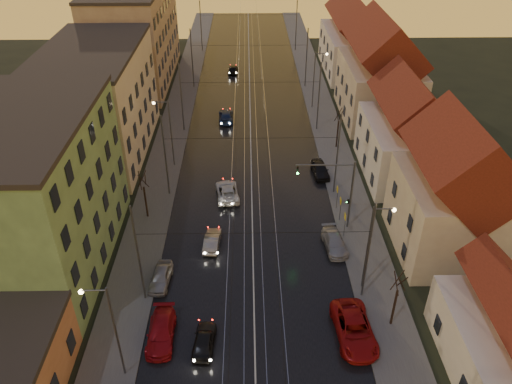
{
  "coord_description": "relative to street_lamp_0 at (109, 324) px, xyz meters",
  "views": [
    {
      "loc": [
        -0.34,
        -19.58,
        28.83
      ],
      "look_at": [
        0.36,
        19.24,
        3.32
      ],
      "focal_mm": 35.0,
      "sensor_mm": 36.0,
      "label": 1
    }
  ],
  "objects": [
    {
      "name": "street_lamp_1",
      "position": [
        18.21,
        8.0,
        0.0
      ],
      "size": [
        1.75,
        0.32,
        8.0
      ],
      "color": "#595B60",
      "rests_on": "ground"
    },
    {
      "name": "parked_right_2",
      "position": [
        16.7,
        25.68,
        -4.2
      ],
      "size": [
        1.99,
        4.18,
        1.38
      ],
      "primitive_type": "imported",
      "rotation": [
        0.0,
        0.0,
        0.09
      ],
      "color": "black",
      "rests_on": "ground"
    },
    {
      "name": "tram_rail_2",
      "position": [
        9.87,
        38.0,
        -4.83
      ],
      "size": [
        0.06,
        120.0,
        0.03
      ],
      "primitive_type": "cube",
      "color": "gray",
      "rests_on": "road"
    },
    {
      "name": "house_right_2",
      "position": [
        26.1,
        26.0,
        -0.24
      ],
      "size": [
        9.18,
        12.24,
        9.2
      ],
      "color": "silver",
      "rests_on": "ground"
    },
    {
      "name": "tram_rail_1",
      "position": [
        8.33,
        38.0,
        -4.83
      ],
      "size": [
        0.06,
        120.0,
        0.03
      ],
      "primitive_type": "cube",
      "color": "gray",
      "rests_on": "road"
    },
    {
      "name": "driving_car_3",
      "position": [
        5.84,
        39.9,
        -4.21
      ],
      "size": [
        2.06,
        4.72,
        1.35
      ],
      "primitive_type": "imported",
      "rotation": [
        0.0,
        0.0,
        3.18
      ],
      "color": "#1A2A4E",
      "rests_on": "ground"
    },
    {
      "name": "driving_car_0",
      "position": [
        5.5,
        2.25,
        -4.26
      ],
      "size": [
        1.75,
        3.75,
        1.24
      ],
      "primitive_type": "imported",
      "rotation": [
        0.0,
        0.0,
        3.06
      ],
      "color": "black",
      "rests_on": "ground"
    },
    {
      "name": "apartment_left_2",
      "position": [
        -8.4,
        32.0,
        1.11
      ],
      "size": [
        10.0,
        20.0,
        12.0
      ],
      "primitive_type": "cube",
      "color": "beige",
      "rests_on": "ground"
    },
    {
      "name": "house_right_3",
      "position": [
        26.1,
        41.0,
        0.92
      ],
      "size": [
        9.18,
        14.28,
        11.5
      ],
      "color": "#C0AC93",
      "rests_on": "ground"
    },
    {
      "name": "street_lamp_0",
      "position": [
        0.0,
        0.0,
        0.0
      ],
      "size": [
        1.75,
        0.32,
        8.0
      ],
      "color": "#595B60",
      "rests_on": "ground"
    },
    {
      "name": "sidewalk_right",
      "position": [
        19.1,
        38.0,
        -4.81
      ],
      "size": [
        4.0,
        120.0,
        0.15
      ],
      "primitive_type": "cube",
      "color": "#4C4C4C",
      "rests_on": "ground"
    },
    {
      "name": "bare_tree_2",
      "position": [
        19.51,
        32.0,
        -2.4
      ],
      "size": [
        1.09,
        1.09,
        5.11
      ],
      "color": "black",
      "rests_on": "ground"
    },
    {
      "name": "catenary_pole_r_3",
      "position": [
        17.7,
        37.0,
        -0.39
      ],
      "size": [
        0.16,
        0.16,
        9.0
      ],
      "primitive_type": "cylinder",
      "color": "#595B60",
      "rests_on": "ground"
    },
    {
      "name": "catenary_pole_l_3",
      "position": [
        0.5,
        37.0,
        -0.39
      ],
      "size": [
        0.16,
        0.16,
        9.0
      ],
      "primitive_type": "cylinder",
      "color": "#595B60",
      "rests_on": "ground"
    },
    {
      "name": "tram_rail_3",
      "position": [
        11.3,
        38.0,
        -4.83
      ],
      "size": [
        0.06,
        120.0,
        0.03
      ],
      "primitive_type": "cube",
      "color": "gray",
      "rests_on": "road"
    },
    {
      "name": "catenary_pole_r_1",
      "position": [
        17.7,
        7.0,
        -0.39
      ],
      "size": [
        0.16,
        0.16,
        9.0
      ],
      "primitive_type": "cylinder",
      "color": "#595B60",
      "rests_on": "ground"
    },
    {
      "name": "parked_left_2",
      "position": [
        2.36,
        3.02,
        -4.21
      ],
      "size": [
        1.95,
        4.67,
        1.35
      ],
      "primitive_type": "imported",
      "rotation": [
        0.0,
        0.0,
        0.01
      ],
      "color": "#A01017",
      "rests_on": "ground"
    },
    {
      "name": "sidewalk_left",
      "position": [
        -0.9,
        38.0,
        -4.81
      ],
      "size": [
        4.0,
        120.0,
        0.15
      ],
      "primitive_type": "cube",
      "color": "#4C4C4C",
      "rests_on": "ground"
    },
    {
      "name": "apartment_left_3",
      "position": [
        -8.4,
        56.0,
        2.11
      ],
      "size": [
        10.0,
        24.0,
        14.0
      ],
      "primitive_type": "cube",
      "color": "#91735D",
      "rests_on": "ground"
    },
    {
      "name": "tram_rail_0",
      "position": [
        6.9,
        38.0,
        -4.83
      ],
      "size": [
        0.06,
        120.0,
        0.03
      ],
      "primitive_type": "cube",
      "color": "gray",
      "rests_on": "road"
    },
    {
      "name": "parked_left_3",
      "position": [
        1.5,
        8.81,
        -4.24
      ],
      "size": [
        1.84,
        3.9,
        1.29
      ],
      "primitive_type": "imported",
      "rotation": [
        0.0,
        0.0,
        -0.09
      ],
      "color": "#9C9DA2",
      "rests_on": "ground"
    },
    {
      "name": "bare_tree_1",
      "position": [
        19.31,
        4.0,
        -2.4
      ],
      "size": [
        1.09,
        1.09,
        5.11
      ],
      "color": "black",
      "rests_on": "ground"
    },
    {
      "name": "house_right_4",
      "position": [
        26.1,
        59.0,
        0.16
      ],
      "size": [
        9.18,
        16.32,
        10.0
      ],
      "color": "silver",
      "rests_on": "ground"
    },
    {
      "name": "catenary_pole_r_5",
      "position": [
        17.7,
        70.0,
        -0.39
      ],
      "size": [
        0.16,
        0.16,
        9.0
      ],
      "primitive_type": "cylinder",
      "color": "#595B60",
      "rests_on": "ground"
    },
    {
      "name": "driving_car_1",
      "position": [
        5.47,
        13.51,
        -4.28
      ],
      "size": [
        1.59,
        3.8,
        1.22
      ],
      "primitive_type": "imported",
      "rotation": [
        0.0,
        0.0,
        3.06
      ],
      "color": "gray",
      "rests_on": "ground"
    },
    {
      "name": "catenary_pole_l_5",
      "position": [
        0.5,
        70.0,
        -0.39
      ],
      "size": [
        0.16,
        0.16,
        9.0
      ],
      "primitive_type": "cylinder",
      "color": "#595B60",
      "rests_on": "ground"
    },
    {
      "name": "driving_car_2",
      "position": [
        6.57,
        21.5,
        -4.23
      ],
      "size": [
        2.74,
        4.95,
        1.31
      ],
      "primitive_type": "imported",
      "rotation": [
        0.0,
        0.0,
        3.27
      ],
      "color": "silver",
      "rests_on": "ground"
    },
    {
      "name": "apartment_left_1",
      "position": [
        -8.4,
        12.0,
        1.61
      ],
      "size": [
        10.0,
        18.0,
        13.0
      ],
      "primitive_type": "cube",
      "color": "#5D7D50",
      "rests_on": "ground"
    },
    {
      "name": "parked_right_1",
      "position": [
        16.41,
        13.04,
        -4.26
      ],
      "size": [
        2.18,
        4.44,
        1.24
      ],
      "primitive_type": "imported",
      "rotation": [
        0.0,
        0.0,
        0.11
      ],
      "color": "#A1A2A7",
      "rests_on": "ground"
    },
    {
      "name": "catenary_pole_l_1",
      "position": [
        0.5,
        7.0,
        -0.39
      ],
      "size": [
        0.16,
        0.16,
        9.0
      ],
      "primitive_type": "cylinder",
      "color": "#595B60",
      "rests_on": "ground"
    },
    {
      "name": "catenary_pole_l_2",
      "position": [
        0.5,
        22.0,
        -0.39
      ],
      "size": [
        0.16,
        0.16,
        9.0
      ],
      "primitive_type": "cylinder",
      "color": "#595B60",
      "rests_on": "ground"
    },
    {
      "name": "parked_right_0",
      "position": [
        16.3,
        2.94,
        -4.1
      ],
      "size": [
        2.97,
        5.83,
        1.58
      ],
      "primitive_type": "imported",
      "rotation": [
        0.0,
        0.0,
        0.06
      ],
      "color": "#A11010",
      "rests_on": "ground"
    },
    {
      "name": "bare_tree_0",
      "position": [
        -1.09,
        18.0,
        -2.4
      ],
      "size": [
        1.09,
        1.09,
        5.11
      ],
      "color": "black",
      "rests_on": "ground"
    },
    {
      "name": "traffic_light_mast",
      "position": [
        17.1,
        16.0,
        -0.29
      ],
      "size": [
        5.3,
        0.32,
        7.2
      ],
      "color": "#595B60",
      "rests_on": "ground"
    },
    {
      "name": "street_lamp_3",
      "position": [
        18.21,
        44.0,
        0.0
      ],
      "size": [
        1.75,
        0.32,
        8.0
      ],
      "color": "#595B60",
      "rests_on": "ground"
    },
    {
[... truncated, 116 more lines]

